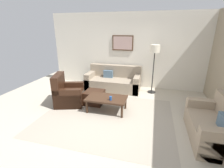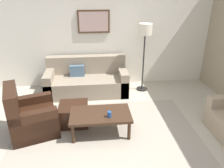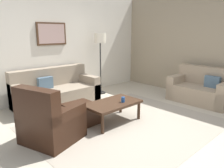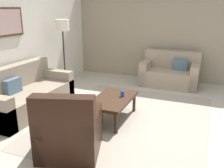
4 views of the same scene
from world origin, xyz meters
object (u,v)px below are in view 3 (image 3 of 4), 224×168
(couch_main, at_px, (55,92))
(couch_loveseat, at_px, (202,90))
(ottoman, at_px, (80,114))
(coffee_table, at_px, (113,105))
(cup, at_px, (123,100))
(lamp_standing, at_px, (100,44))
(armchair_leather, at_px, (49,124))
(framed_artwork, at_px, (52,34))

(couch_main, height_order, couch_loveseat, same)
(ottoman, xyz_separation_m, coffee_table, (0.51, -0.37, 0.16))
(cup, bearing_deg, couch_loveseat, -11.21)
(couch_main, distance_m, ottoman, 1.47)
(couch_loveseat, bearing_deg, lamp_standing, 120.11)
(couch_loveseat, relative_size, armchair_leather, 1.45)
(lamp_standing, bearing_deg, coffee_table, -124.00)
(coffee_table, bearing_deg, framed_artwork, 90.53)
(ottoman, bearing_deg, armchair_leather, -162.21)
(armchair_leather, height_order, cup, armchair_leather)
(lamp_standing, bearing_deg, couch_main, 177.95)
(coffee_table, height_order, lamp_standing, lamp_standing)
(ottoman, relative_size, framed_artwork, 0.70)
(cup, relative_size, framed_artwork, 0.13)
(framed_artwork, bearing_deg, cup, -85.83)
(couch_main, height_order, lamp_standing, lamp_standing)
(couch_main, height_order, ottoman, couch_main)
(couch_loveseat, height_order, coffee_table, couch_loveseat)
(lamp_standing, bearing_deg, cup, -118.64)
(framed_artwork, bearing_deg, armchair_leather, -121.18)
(armchair_leather, distance_m, cup, 1.48)
(armchair_leather, bearing_deg, ottoman, 17.79)
(coffee_table, distance_m, lamp_standing, 2.37)
(ottoman, bearing_deg, couch_loveseat, -17.73)
(couch_loveseat, distance_m, lamp_standing, 2.95)
(couch_main, distance_m, framed_artwork, 1.48)
(couch_loveseat, bearing_deg, couch_main, 139.28)
(cup, bearing_deg, coffee_table, 138.36)
(couch_main, xyz_separation_m, lamp_standing, (1.44, -0.05, 1.11))
(couch_loveseat, bearing_deg, ottoman, 162.27)
(couch_loveseat, bearing_deg, cup, 168.79)
(coffee_table, bearing_deg, armchair_leather, 174.86)
(ottoman, xyz_separation_m, framed_artwork, (0.49, 1.86, 1.50))
(ottoman, bearing_deg, coffee_table, -35.85)
(coffee_table, bearing_deg, cup, -41.64)
(framed_artwork, bearing_deg, couch_main, -118.88)
(coffee_table, xyz_separation_m, cup, (0.15, -0.14, 0.10))
(couch_main, distance_m, coffee_table, 1.83)
(cup, bearing_deg, armchair_leather, 170.15)
(couch_main, distance_m, lamp_standing, 1.82)
(lamp_standing, height_order, framed_artwork, framed_artwork)
(lamp_standing, xyz_separation_m, framed_artwork, (-1.21, 0.47, 0.29))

